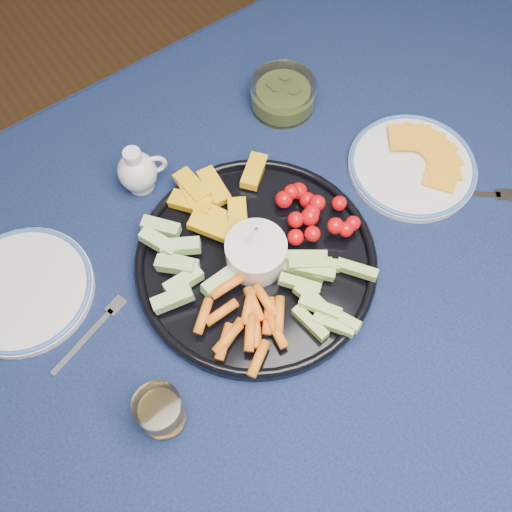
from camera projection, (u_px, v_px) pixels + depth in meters
dining_table at (316, 264)px, 1.03m from camera, size 1.67×1.07×0.75m
crudite_platter at (254, 259)px, 0.91m from camera, size 0.39×0.39×0.12m
creamer_pitcher at (138, 171)px, 0.97m from camera, size 0.08×0.07×0.09m
pickle_bowl at (283, 96)px, 1.06m from camera, size 0.12×0.12×0.06m
cheese_plate at (413, 165)px, 1.01m from camera, size 0.23×0.23×0.03m
juice_tumbler at (161, 412)px, 0.79m from camera, size 0.07×0.07×0.08m
fork_left at (95, 329)px, 0.88m from camera, size 0.15×0.06×0.00m
fork_right at (474, 195)px, 0.99m from camera, size 0.15×0.12×0.00m
side_plate_extra at (23, 290)px, 0.90m from camera, size 0.22×0.22×0.02m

